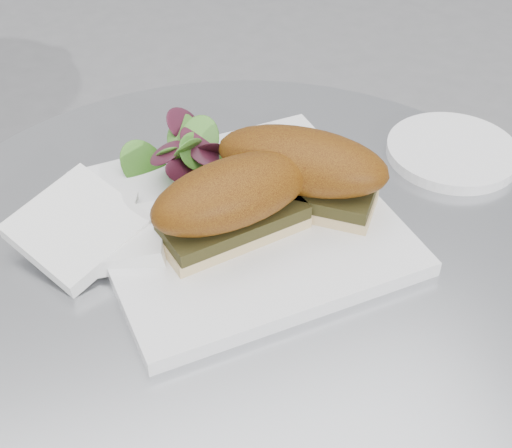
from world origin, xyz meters
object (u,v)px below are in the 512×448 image
Objects in this scene: sandwich_left at (233,200)px; sandwich_right at (302,168)px; saucer at (452,151)px; plate at (240,220)px.

sandwich_left is 0.95× the size of sandwich_right.
saucer is (0.28, 0.06, -0.05)m from sandwich_left.
plate is 0.06m from sandwich_left.
sandwich_left is at bearing -124.09° from sandwich_right.
sandwich_right is at bearing -1.74° from plate.
plate is 0.08m from sandwich_right.
sandwich_right is at bearing 6.78° from sandwich_left.
sandwich_left is 0.08m from sandwich_right.
plate is 1.55× the size of sandwich_right.
sandwich_left is at bearing -167.04° from saucer.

